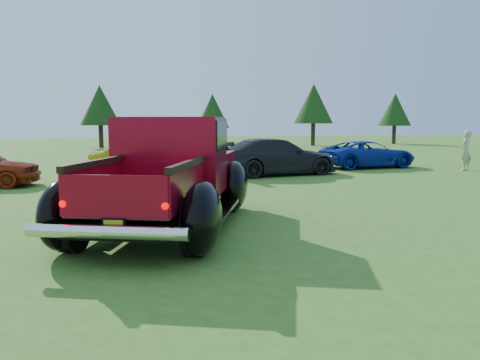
% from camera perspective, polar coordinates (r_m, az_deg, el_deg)
% --- Properties ---
extents(ground, '(120.00, 120.00, 0.00)m').
position_cam_1_polar(ground, '(9.20, 3.44, -5.42)').
color(ground, '#3B621C').
rests_on(ground, ground).
extents(tree_mid_left, '(3.20, 3.20, 5.00)m').
position_cam_1_polar(tree_mid_left, '(39.46, -16.70, 8.70)').
color(tree_mid_left, '#332114').
rests_on(tree_mid_left, ground).
extents(tree_mid_right, '(2.82, 2.82, 4.40)m').
position_cam_1_polar(tree_mid_right, '(39.51, -3.38, 8.38)').
color(tree_mid_right, '#332114').
rests_on(tree_mid_right, ground).
extents(tree_east, '(3.46, 3.46, 5.40)m').
position_cam_1_polar(tree_east, '(42.07, 8.95, 9.15)').
color(tree_east, '#332114').
rests_on(tree_east, ground).
extents(tree_far_east, '(3.07, 3.07, 4.80)m').
position_cam_1_polar(tree_far_east, '(47.45, 18.36, 8.13)').
color(tree_far_east, '#332114').
rests_on(tree_far_east, ground).
extents(pickup_truck, '(4.34, 5.96, 2.08)m').
position_cam_1_polar(pickup_truck, '(9.26, -8.36, 0.81)').
color(pickup_truck, black).
rests_on(pickup_truck, ground).
extents(show_car_yellow, '(4.04, 1.48, 1.32)m').
position_cam_1_polar(show_car_yellow, '(16.73, -11.14, 2.33)').
color(show_car_yellow, '#AB9616').
rests_on(show_car_yellow, ground).
extents(show_car_grey, '(5.01, 2.55, 1.39)m').
position_cam_1_polar(show_car_grey, '(17.93, 4.40, 2.85)').
color(show_car_grey, black).
rests_on(show_car_grey, ground).
extents(show_car_blue, '(4.35, 2.18, 1.18)m').
position_cam_1_polar(show_car_blue, '(21.59, 15.30, 3.04)').
color(show_car_blue, navy).
rests_on(show_car_blue, ground).
extents(spectator, '(0.73, 0.64, 1.68)m').
position_cam_1_polar(spectator, '(21.65, 25.81, 3.26)').
color(spectator, '#A7A491').
rests_on(spectator, ground).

